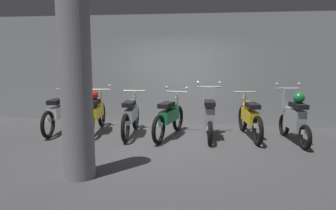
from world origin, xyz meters
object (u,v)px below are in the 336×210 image
at_px(motorbike_slot_6, 294,117).
at_px(motorbike_slot_2, 131,115).
at_px(support_pillar, 76,84).
at_px(motorbike_slot_0, 59,112).
at_px(motorbike_slot_3, 169,116).
at_px(motorbike_slot_1, 96,111).
at_px(motorbike_slot_4, 209,116).
at_px(motorbike_slot_5, 250,117).

bearing_deg(motorbike_slot_6, motorbike_slot_2, 179.25).
relative_size(motorbike_slot_6, support_pillar, 0.55).
bearing_deg(support_pillar, motorbike_slot_0, 122.44).
relative_size(motorbike_slot_0, motorbike_slot_6, 1.17).
bearing_deg(motorbike_slot_3, motorbike_slot_1, 175.39).
relative_size(motorbike_slot_2, motorbike_slot_4, 1.16).
xyz_separation_m(motorbike_slot_5, support_pillar, (-2.89, -2.97, 1.02)).
bearing_deg(motorbike_slot_0, motorbike_slot_3, -1.53).
distance_m(motorbike_slot_4, support_pillar, 3.53).
relative_size(motorbike_slot_4, motorbike_slot_5, 0.87).
height_order(motorbike_slot_6, support_pillar, support_pillar).
xyz_separation_m(motorbike_slot_1, motorbike_slot_3, (1.88, -0.15, -0.04)).
bearing_deg(motorbike_slot_5, motorbike_slot_2, -175.75).
relative_size(motorbike_slot_2, support_pillar, 0.65).
bearing_deg(motorbike_slot_3, support_pillar, -110.58).
xyz_separation_m(motorbike_slot_2, motorbike_slot_5, (2.81, 0.21, 0.00)).
relative_size(motorbike_slot_1, motorbike_slot_5, 1.00).
bearing_deg(motorbike_slot_1, motorbike_slot_4, -2.47).
relative_size(motorbike_slot_0, motorbike_slot_5, 1.01).
height_order(motorbike_slot_1, motorbike_slot_3, same).
height_order(motorbike_slot_1, support_pillar, support_pillar).
xyz_separation_m(motorbike_slot_0, motorbike_slot_2, (1.87, -0.05, 0.00)).
distance_m(motorbike_slot_1, motorbike_slot_6, 4.69).
xyz_separation_m(motorbike_slot_3, motorbike_slot_6, (2.80, -0.03, 0.08)).
bearing_deg(motorbike_slot_5, motorbike_slot_4, -167.86).
height_order(motorbike_slot_1, motorbike_slot_5, motorbike_slot_1).
relative_size(motorbike_slot_0, motorbike_slot_2, 1.00).
height_order(motorbike_slot_0, motorbike_slot_3, motorbike_slot_3).
height_order(motorbike_slot_4, support_pillar, support_pillar).
height_order(motorbike_slot_0, motorbike_slot_5, same).
bearing_deg(support_pillar, motorbike_slot_1, 106.42).
height_order(motorbike_slot_0, motorbike_slot_2, same).
bearing_deg(motorbike_slot_4, motorbike_slot_1, 177.53).
bearing_deg(support_pillar, motorbike_slot_3, 69.42).
distance_m(motorbike_slot_0, motorbike_slot_5, 4.69).
relative_size(motorbike_slot_0, motorbike_slot_4, 1.16).
distance_m(motorbike_slot_3, motorbike_slot_5, 1.88).
height_order(motorbike_slot_2, motorbike_slot_3, motorbike_slot_3).
relative_size(motorbike_slot_0, support_pillar, 0.65).
relative_size(motorbike_slot_2, motorbike_slot_6, 1.17).
bearing_deg(motorbike_slot_2, motorbike_slot_4, 0.23).
bearing_deg(motorbike_slot_6, support_pillar, -144.68).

